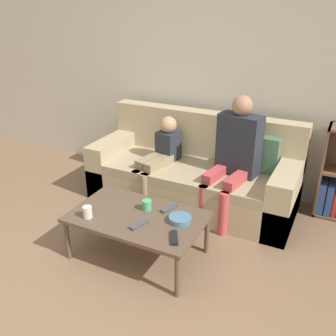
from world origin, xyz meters
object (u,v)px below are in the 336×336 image
object	(u,v)px
couch	(195,175)
snack_bowl	(180,219)
cup_far	(88,212)
tv_remote_2	(169,208)
tv_remote_0	(139,224)
cup_near	(147,205)
tv_remote_1	(174,238)
person_child	(159,155)
coffee_table	(137,219)
person_adult	(236,150)

from	to	relation	value
couch	snack_bowl	xyz separation A→B (m)	(0.30, -1.02, 0.11)
couch	cup_far	size ratio (longest dim) A/B	21.43
cup_far	tv_remote_2	world-z (taller)	cup_far
cup_far	tv_remote_2	bearing A→B (deg)	37.61
cup_far	tv_remote_0	world-z (taller)	cup_far
couch	cup_near	xyz separation A→B (m)	(-0.02, -0.98, 0.13)
snack_bowl	cup_far	bearing A→B (deg)	-158.28
tv_remote_1	tv_remote_0	bearing A→B (deg)	145.42
cup_near	tv_remote_1	size ratio (longest dim) A/B	0.51
couch	person_child	bearing A→B (deg)	-157.06
tv_remote_2	snack_bowl	distance (m)	0.21
coffee_table	tv_remote_2	world-z (taller)	tv_remote_2
coffee_table	tv_remote_0	bearing A→B (deg)	-53.22
person_child	cup_far	size ratio (longest dim) A/B	9.08
tv_remote_0	coffee_table	bearing A→B (deg)	142.55
couch	cup_near	size ratio (longest dim) A/B	23.76
tv_remote_1	tv_remote_2	bearing A→B (deg)	93.45
couch	person_adult	bearing A→B (deg)	-9.89
tv_remote_2	tv_remote_0	bearing A→B (deg)	-89.76
tv_remote_1	coffee_table	bearing A→B (deg)	130.89
cup_near	cup_far	xyz separation A→B (m)	(-0.36, -0.31, 0.00)
coffee_table	tv_remote_1	bearing A→B (deg)	-21.24
person_adult	person_child	size ratio (longest dim) A/B	1.34
person_adult	tv_remote_0	size ratio (longest dim) A/B	6.77
couch	tv_remote_0	xyz separation A→B (m)	(0.04, -1.21, 0.10)
person_child	tv_remote_1	xyz separation A→B (m)	(0.70, -1.10, -0.11)
tv_remote_0	cup_far	bearing A→B (deg)	-153.52
couch	person_adult	distance (m)	0.59
coffee_table	cup_near	xyz separation A→B (m)	(0.03, 0.11, 0.08)
coffee_table	cup_far	bearing A→B (deg)	-148.91
couch	tv_remote_0	distance (m)	1.21
person_child	tv_remote_2	world-z (taller)	person_child
tv_remote_1	person_child	bearing A→B (deg)	94.54
person_child	snack_bowl	size ratio (longest dim) A/B	5.00
cup_far	tv_remote_1	bearing A→B (deg)	3.31
tv_remote_1	snack_bowl	world-z (taller)	snack_bowl
cup_far	tv_remote_2	size ratio (longest dim) A/B	0.56
person_child	tv_remote_0	distance (m)	1.14
couch	cup_far	bearing A→B (deg)	-106.63
coffee_table	tv_remote_2	size ratio (longest dim) A/B	6.11
person_adult	tv_remote_0	bearing A→B (deg)	-99.22
person_adult	cup_near	distance (m)	1.04
couch	coffee_table	world-z (taller)	couch
cup_near	tv_remote_0	world-z (taller)	cup_near
tv_remote_1	snack_bowl	size ratio (longest dim) A/B	0.97
couch	person_adult	world-z (taller)	person_adult
cup_near	tv_remote_1	distance (m)	0.47
person_child	tv_remote_2	bearing A→B (deg)	-45.16
couch	cup_far	distance (m)	1.35
coffee_table	snack_bowl	distance (m)	0.36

